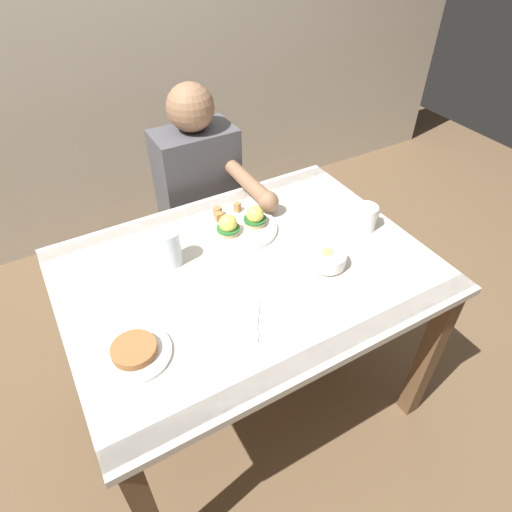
# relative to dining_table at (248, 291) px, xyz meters

# --- Properties ---
(ground_plane) EXTENTS (6.00, 6.00, 0.00)m
(ground_plane) POSITION_rel_dining_table_xyz_m (0.00, 0.00, -0.63)
(ground_plane) COLOR brown
(dining_table) EXTENTS (1.20, 0.90, 0.74)m
(dining_table) POSITION_rel_dining_table_xyz_m (0.00, 0.00, 0.00)
(dining_table) COLOR silver
(dining_table) RESTS_ON ground_plane
(eggs_benedict_plate) EXTENTS (0.27, 0.27, 0.09)m
(eggs_benedict_plate) POSITION_rel_dining_table_xyz_m (0.08, 0.20, 0.13)
(eggs_benedict_plate) COLOR white
(eggs_benedict_plate) RESTS_ON dining_table
(fruit_bowl) EXTENTS (0.12, 0.12, 0.06)m
(fruit_bowl) POSITION_rel_dining_table_xyz_m (0.24, -0.12, 0.14)
(fruit_bowl) COLOR white
(fruit_bowl) RESTS_ON dining_table
(coffee_mug) EXTENTS (0.11, 0.08, 0.09)m
(coffee_mug) POSITION_rel_dining_table_xyz_m (0.48, -0.02, 0.16)
(coffee_mug) COLOR white
(coffee_mug) RESTS_ON dining_table
(fork) EXTENTS (0.10, 0.14, 0.00)m
(fork) POSITION_rel_dining_table_xyz_m (-0.10, -0.22, 0.11)
(fork) COLOR silver
(fork) RESTS_ON dining_table
(water_glass_near) EXTENTS (0.07, 0.07, 0.13)m
(water_glass_near) POSITION_rel_dining_table_xyz_m (-0.21, 0.15, 0.16)
(water_glass_near) COLOR silver
(water_glass_near) RESTS_ON dining_table
(side_plate) EXTENTS (0.20, 0.20, 0.04)m
(side_plate) POSITION_rel_dining_table_xyz_m (-0.44, -0.16, 0.12)
(side_plate) COLOR white
(side_plate) RESTS_ON dining_table
(diner_person) EXTENTS (0.34, 0.54, 1.14)m
(diner_person) POSITION_rel_dining_table_xyz_m (0.10, 0.60, 0.02)
(diner_person) COLOR #33333D
(diner_person) RESTS_ON ground_plane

